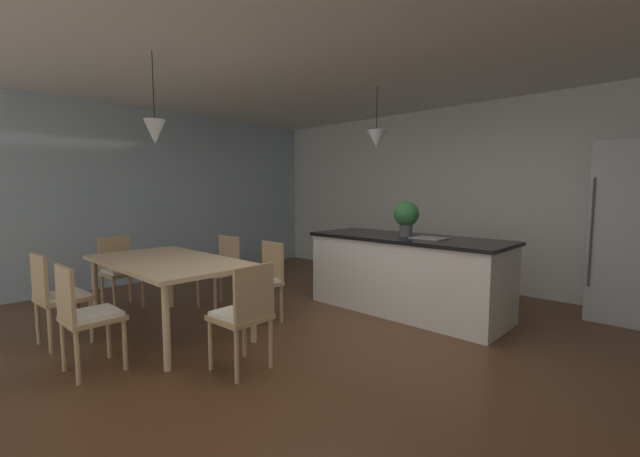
# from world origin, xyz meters

# --- Properties ---
(ground_plane) EXTENTS (10.00, 8.40, 0.04)m
(ground_plane) POSITION_xyz_m (0.00, 0.00, -0.02)
(ground_plane) COLOR brown
(ceiling_slab) EXTENTS (10.00, 8.40, 0.12)m
(ceiling_slab) POSITION_xyz_m (0.00, 0.00, 2.76)
(ceiling_slab) COLOR silver
(wall_back_kitchen) EXTENTS (10.00, 0.12, 2.70)m
(wall_back_kitchen) POSITION_xyz_m (0.00, 3.26, 1.35)
(wall_back_kitchen) COLOR silver
(wall_back_kitchen) RESTS_ON ground_plane
(window_wall_left_glazing) EXTENTS (0.06, 8.40, 2.70)m
(window_wall_left_glazing) POSITION_xyz_m (-4.06, 0.00, 1.35)
(window_wall_left_glazing) COLOR #9EB7C6
(window_wall_left_glazing) RESTS_ON ground_plane
(dining_table) EXTENTS (1.84, 1.01, 0.75)m
(dining_table) POSITION_xyz_m (-1.56, -0.82, 0.68)
(dining_table) COLOR #D1B284
(dining_table) RESTS_ON ground_plane
(chair_near_right) EXTENTS (0.41, 0.41, 0.87)m
(chair_near_right) POSITION_xyz_m (-1.14, -1.70, 0.47)
(chair_near_right) COLOR tan
(chair_near_right) RESTS_ON ground_plane
(chair_window_end) EXTENTS (0.43, 0.43, 0.87)m
(chair_window_end) POSITION_xyz_m (-2.85, -0.82, 0.47)
(chair_window_end) COLOR tan
(chair_window_end) RESTS_ON ground_plane
(chair_far_left) EXTENTS (0.43, 0.43, 0.87)m
(chair_far_left) POSITION_xyz_m (-1.97, 0.06, 0.47)
(chair_far_left) COLOR tan
(chair_far_left) RESTS_ON ground_plane
(chair_kitchen_end) EXTENTS (0.42, 0.42, 0.87)m
(chair_kitchen_end) POSITION_xyz_m (-0.27, -0.82, 0.47)
(chair_kitchen_end) COLOR tan
(chair_kitchen_end) RESTS_ON ground_plane
(chair_near_left) EXTENTS (0.43, 0.43, 0.87)m
(chair_near_left) POSITION_xyz_m (-1.97, -1.70, 0.47)
(chair_near_left) COLOR tan
(chair_near_left) RESTS_ON ground_plane
(chair_far_right) EXTENTS (0.43, 0.43, 0.87)m
(chair_far_right) POSITION_xyz_m (-1.14, 0.06, 0.47)
(chair_far_right) COLOR tan
(chair_far_right) RESTS_ON ground_plane
(kitchen_island) EXTENTS (2.34, 0.90, 0.91)m
(kitchen_island) POSITION_xyz_m (-0.20, 1.46, 0.46)
(kitchen_island) COLOR white
(kitchen_island) RESTS_ON ground_plane
(refrigerator) EXTENTS (0.72, 0.67, 1.97)m
(refrigerator) POSITION_xyz_m (1.76, 2.86, 0.99)
(refrigerator) COLOR #B2B5B7
(refrigerator) RESTS_ON ground_plane
(pendant_over_table) EXTENTS (0.19, 0.19, 0.84)m
(pendant_over_table) POSITION_xyz_m (-1.40, -0.97, 1.98)
(pendant_over_table) COLOR black
(pendant_over_island_main) EXTENTS (0.23, 0.23, 0.74)m
(pendant_over_island_main) POSITION_xyz_m (-0.65, 1.46, 2.07)
(pendant_over_island_main) COLOR black
(potted_plant_on_island) EXTENTS (0.30, 0.30, 0.41)m
(potted_plant_on_island) POSITION_xyz_m (-0.21, 1.46, 1.15)
(potted_plant_on_island) COLOR #4C4C51
(potted_plant_on_island) RESTS_ON kitchen_island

